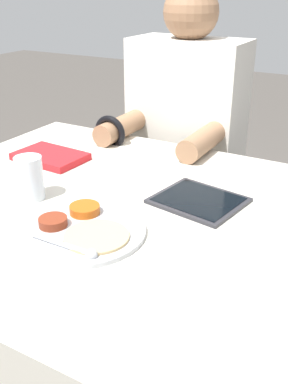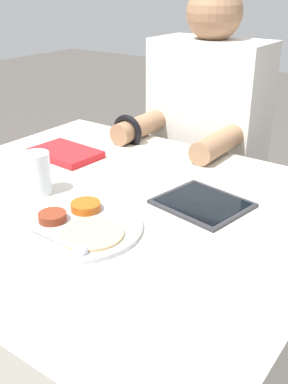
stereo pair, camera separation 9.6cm
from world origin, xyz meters
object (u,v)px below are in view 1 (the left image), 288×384
(thali_tray, at_px, (81,229))
(person_diner, at_px, (183,179))
(red_notebook, at_px, (50,157))
(drinking_glass, at_px, (30,178))
(tablet_device, at_px, (199,200))

(thali_tray, xyz_separation_m, person_diner, (-0.12, 0.76, -0.20))
(red_notebook, xyz_separation_m, person_diner, (0.21, 0.47, -0.20))
(red_notebook, relative_size, drinking_glass, 1.98)
(tablet_device, bearing_deg, person_diner, 117.81)
(person_diner, distance_m, drinking_glass, 0.73)
(tablet_device, relative_size, person_diner, 0.18)
(thali_tray, distance_m, drinking_glass, 0.22)
(tablet_device, distance_m, drinking_glass, 0.40)
(thali_tray, distance_m, person_diner, 0.79)
(person_diner, xyz_separation_m, drinking_glass, (-0.09, -0.69, 0.24))
(person_diner, bearing_deg, thali_tray, -81.33)
(tablet_device, xyz_separation_m, person_diner, (-0.27, 0.51, -0.20))
(person_diner, relative_size, drinking_glass, 11.99)
(thali_tray, height_order, drinking_glass, drinking_glass)
(red_notebook, bearing_deg, person_diner, 65.67)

